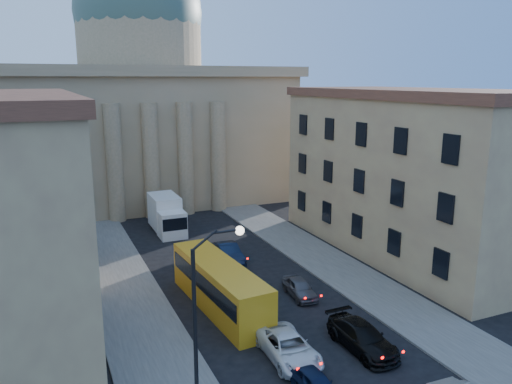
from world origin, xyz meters
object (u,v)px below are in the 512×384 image
Objects in this scene: street_lamp at (205,303)px; city_bus at (219,285)px; box_truck at (167,215)px; car_left_near at (315,383)px.

city_bus is at bearing 67.01° from street_lamp.
city_bus is 19.07m from box_truck.
car_left_near is 0.53× the size of box_truck.
city_bus reaches higher than car_left_near.
car_left_near is 0.31× the size of city_bus.
city_bus is at bearing 91.41° from car_left_near.
city_bus is at bearing -92.79° from box_truck.
street_lamp is 7.14m from car_left_near.
city_bus is (4.05, 9.55, -3.56)m from street_lamp.
box_truck is (0.99, 19.04, 0.01)m from city_bus.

